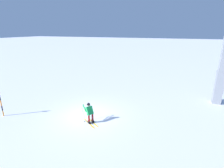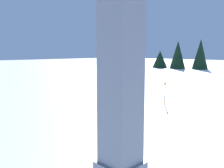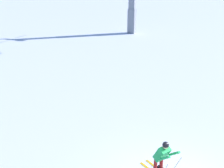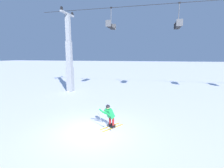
{
  "view_description": "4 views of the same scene",
  "coord_description": "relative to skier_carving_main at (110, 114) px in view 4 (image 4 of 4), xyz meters",
  "views": [
    {
      "loc": [
        10.55,
        6.24,
        6.38
      ],
      "look_at": [
        0.3,
        2.11,
        2.89
      ],
      "focal_mm": 27.66,
      "sensor_mm": 36.0,
      "label": 1
    },
    {
      "loc": [
        -9.12,
        12.51,
        4.89
      ],
      "look_at": [
        0.3,
        3.11,
        3.06
      ],
      "focal_mm": 37.84,
      "sensor_mm": 36.0,
      "label": 2
    },
    {
      "loc": [
        -7.55,
        -0.73,
        6.81
      ],
      "look_at": [
        0.92,
        2.55,
        3.27
      ],
      "focal_mm": 45.15,
      "sensor_mm": 36.0,
      "label": 3
    },
    {
      "loc": [
        3.28,
        -8.37,
        4.22
      ],
      "look_at": [
        0.41,
        3.07,
        2.23
      ],
      "focal_mm": 26.66,
      "sensor_mm": 36.0,
      "label": 4
    }
  ],
  "objects": [
    {
      "name": "lift_tower_near",
      "position": [
        -7.3,
        8.99,
        3.14
      ],
      "size": [
        0.69,
        2.85,
        9.4
      ],
      "color": "gray",
      "rests_on": "ground_plane"
    },
    {
      "name": "skier_carving_main",
      "position": [
        0.0,
        0.0,
        0.0
      ],
      "size": [
        1.32,
        1.59,
        1.58
      ],
      "color": "yellow",
      "rests_on": "ground_plane"
    },
    {
      "name": "chairlift_seat_second",
      "position": [
        4.47,
        8.99,
        6.44
      ],
      "size": [
        0.61,
        2.08,
        2.37
      ],
      "color": "black"
    },
    {
      "name": "chairlift_seat_nearest",
      "position": [
        -2.29,
        8.99,
        6.64
      ],
      "size": [
        0.61,
        2.27,
        2.14
      ],
      "color": "black"
    },
    {
      "name": "ground_plane",
      "position": [
        -0.88,
        -0.63,
        -0.84
      ],
      "size": [
        260.0,
        260.0,
        0.0
      ],
      "primitive_type": "plane",
      "color": "white"
    }
  ]
}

